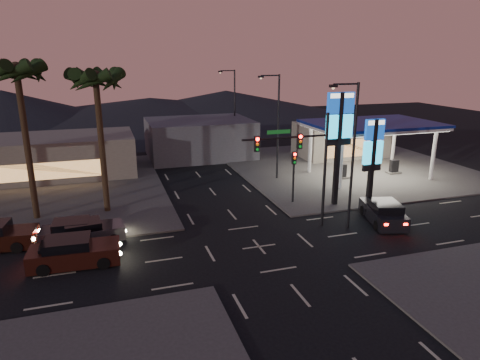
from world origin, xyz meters
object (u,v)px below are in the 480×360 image
object	(u,v)px
car_lane_b_mid	(76,232)
car_lane_a_front	(64,254)
pylon_sign_tall	(339,127)
pylon_sign_short	(373,149)
suv_station	(383,212)
gas_station	(372,126)
car_lane_a_mid	(73,252)
car_lane_b_front	(87,232)
traffic_signal_mast	(303,155)

from	to	relation	value
car_lane_b_mid	car_lane_a_front	bearing A→B (deg)	-99.97
pylon_sign_tall	pylon_sign_short	size ratio (longest dim) A/B	1.29
car_lane_b_mid	suv_station	world-z (taller)	suv_station
gas_station	pylon_sign_short	size ratio (longest dim) A/B	1.74
car_lane_a_front	car_lane_b_mid	size ratio (longest dim) A/B	0.89
pylon_sign_tall	suv_station	xyz separation A→B (m)	(1.48, -4.32, -5.64)
car_lane_a_mid	suv_station	xyz separation A→B (m)	(20.98, 0.20, -0.02)
pylon_sign_short	car_lane_a_mid	distance (m)	22.61
pylon_sign_short	car_lane_a_mid	xyz separation A→B (m)	(-22.00, -3.53, -3.88)
pylon_sign_short	car_lane_b_front	bearing A→B (deg)	-178.70
pylon_sign_short	traffic_signal_mast	distance (m)	7.69
traffic_signal_mast	car_lane_b_front	xyz separation A→B (m)	(-14.07, 2.03, -4.54)
gas_station	pylon_sign_tall	xyz separation A→B (m)	(-7.50, -6.50, 1.31)
pylon_sign_tall	car_lane_b_mid	world-z (taller)	pylon_sign_tall
gas_station	car_lane_b_mid	size ratio (longest dim) A/B	2.62
suv_station	car_lane_a_front	bearing A→B (deg)	179.80
pylon_sign_tall	suv_station	size ratio (longest dim) A/B	1.73
car_lane_b_front	gas_station	bearing A→B (deg)	16.88
car_lane_a_mid	car_lane_a_front	bearing A→B (deg)	153.64
car_lane_b_front	suv_station	xyz separation A→B (m)	(20.29, -2.84, 0.07)
traffic_signal_mast	car_lane_a_mid	distance (m)	15.45
car_lane_a_mid	car_lane_b_mid	size ratio (longest dim) A/B	1.12
gas_station	car_lane_b_mid	xyz separation A→B (m)	(-27.01, -7.67, -4.39)
car_lane_b_front	pylon_sign_tall	bearing A→B (deg)	4.50
gas_station	suv_station	xyz separation A→B (m)	(-6.02, -10.82, -4.33)
suv_station	car_lane_b_front	bearing A→B (deg)	172.03
car_lane_b_front	car_lane_b_mid	xyz separation A→B (m)	(-0.70, 0.31, 0.01)
pylon_sign_tall	traffic_signal_mast	xyz separation A→B (m)	(-4.74, -3.51, -1.17)
gas_station	car_lane_b_front	world-z (taller)	gas_station
car_lane_a_mid	car_lane_b_front	world-z (taller)	car_lane_a_mid
car_lane_a_mid	suv_station	size ratio (longest dim) A/B	1.00
pylon_sign_tall	car_lane_b_front	bearing A→B (deg)	-175.50
car_lane_b_mid	gas_station	bearing A→B (deg)	15.86
pylon_sign_tall	car_lane_a_mid	world-z (taller)	pylon_sign_tall
pylon_sign_tall	traffic_signal_mast	world-z (taller)	pylon_sign_tall
pylon_sign_tall	pylon_sign_short	world-z (taller)	pylon_sign_tall
pylon_sign_short	traffic_signal_mast	xyz separation A→B (m)	(-7.24, -2.51, 0.57)
gas_station	car_lane_a_mid	bearing A→B (deg)	-157.79
traffic_signal_mast	suv_station	world-z (taller)	traffic_signal_mast
traffic_signal_mast	car_lane_a_mid	xyz separation A→B (m)	(-14.75, -1.01, -4.45)
gas_station	pylon_sign_short	xyz separation A→B (m)	(-5.00, -7.50, -0.42)
pylon_sign_tall	suv_station	distance (m)	7.26
traffic_signal_mast	car_lane_a_mid	size ratio (longest dim) A/B	1.54
traffic_signal_mast	car_lane_b_mid	world-z (taller)	traffic_signal_mast
pylon_sign_tall	car_lane_b_mid	bearing A→B (deg)	-176.56
pylon_sign_tall	car_lane_a_front	size ratio (longest dim) A/B	2.18
car_lane_a_mid	car_lane_b_front	xyz separation A→B (m)	(0.68, 3.04, -0.09)
car_lane_a_front	suv_station	xyz separation A→B (m)	(21.53, -0.08, 0.13)
pylon_sign_short	car_lane_b_front	xyz separation A→B (m)	(-21.31, -0.48, -3.97)
pylon_sign_tall	car_lane_b_front	size ratio (longest dim) A/B	1.93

